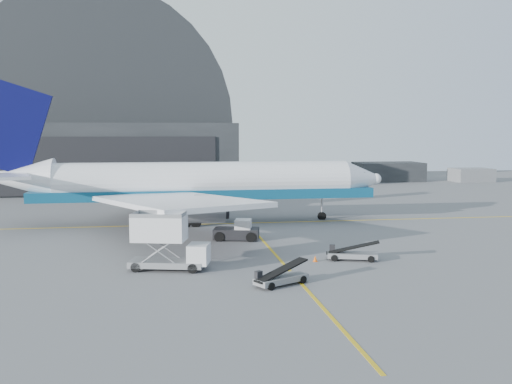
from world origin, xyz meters
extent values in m
plane|color=#565659|center=(0.00, 0.00, 0.00)|extent=(200.00, 200.00, 0.00)
cube|color=gold|center=(0.00, 20.00, 0.01)|extent=(80.00, 0.25, 0.02)
cube|color=gold|center=(0.00, -2.00, 0.01)|extent=(0.25, 40.00, 0.02)
cube|color=black|center=(-22.00, 65.00, 6.00)|extent=(50.00, 28.00, 12.00)
cube|color=black|center=(-22.00, 50.90, 5.00)|extent=(42.00, 0.40, 9.50)
cube|color=black|center=(38.00, 72.00, 0.00)|extent=(14.00, 8.00, 4.00)
cube|color=slate|center=(55.00, 68.00, 0.00)|extent=(8.00, 6.00, 2.80)
cylinder|color=white|center=(-4.70, 21.26, 4.83)|extent=(33.47, 4.46, 4.46)
cone|color=white|center=(14.08, 21.26, 4.83)|extent=(4.09, 4.46, 4.46)
sphere|color=white|center=(15.94, 21.26, 4.83)|extent=(1.30, 1.30, 1.30)
cone|color=white|center=(-24.69, 21.26, 5.39)|extent=(6.51, 4.46, 4.46)
cube|color=black|center=(12.96, 21.26, 5.39)|extent=(2.42, 2.05, 0.65)
cube|color=navy|center=(-4.70, 21.26, 3.39)|extent=(39.05, 4.51, 1.12)
cube|color=white|center=(-8.42, 10.10, 3.90)|extent=(17.14, 22.80, 1.36)
cube|color=white|center=(-8.42, 32.42, 3.90)|extent=(17.14, 22.80, 1.36)
cube|color=white|center=(-25.15, 17.08, 5.95)|extent=(5.69, 7.78, 0.33)
cube|color=white|center=(-25.15, 25.44, 5.95)|extent=(5.69, 7.78, 0.33)
cube|color=#08093E|center=(-25.62, 21.26, 10.88)|extent=(8.62, 0.46, 10.71)
cylinder|color=gray|center=(-5.63, 13.82, 2.42)|extent=(4.83, 2.51, 2.51)
cylinder|color=gray|center=(-5.63, 28.70, 2.42)|extent=(4.83, 2.51, 2.51)
cylinder|color=#A5A5AA|center=(9.24, 21.26, 1.30)|extent=(0.26, 0.26, 2.60)
cylinder|color=black|center=(9.24, 21.26, 0.42)|extent=(1.02, 0.33, 1.02)
cylinder|color=black|center=(-6.56, 18.29, 0.51)|extent=(1.21, 0.42, 1.21)
cylinder|color=black|center=(-6.56, 24.24, 0.51)|extent=(1.21, 0.42, 1.21)
cube|color=slate|center=(-9.18, -1.21, 0.52)|extent=(6.01, 3.53, 0.47)
cube|color=silver|center=(-6.80, -1.79, 1.27)|extent=(1.97, 2.46, 1.50)
cube|color=black|center=(-6.12, -1.96, 1.50)|extent=(0.50, 1.75, 0.85)
cube|color=silver|center=(-9.72, -1.08, 3.19)|extent=(4.39, 3.22, 1.88)
cylinder|color=black|center=(-7.31, -2.68, 0.38)|extent=(0.80, 0.45, 0.75)
cylinder|color=black|center=(-6.84, -0.76, 0.38)|extent=(0.80, 0.45, 0.75)
cylinder|color=black|center=(-11.51, -1.66, 0.38)|extent=(0.80, 0.45, 0.75)
cylinder|color=black|center=(-11.04, 0.26, 0.38)|extent=(0.80, 0.45, 0.75)
cube|color=black|center=(-2.46, 10.20, 0.60)|extent=(4.79, 3.30, 0.98)
cube|color=silver|center=(-1.82, 10.06, 1.47)|extent=(1.92, 2.25, 0.98)
cylinder|color=black|center=(-1.21, 8.80, 0.44)|extent=(1.04, 0.59, 0.98)
cylinder|color=black|center=(-0.73, 10.93, 0.44)|extent=(1.04, 0.59, 0.98)
cylinder|color=black|center=(-4.19, 9.47, 0.44)|extent=(1.04, 0.59, 0.98)
cylinder|color=black|center=(-3.71, 11.60, 0.44)|extent=(1.04, 0.59, 0.98)
cube|color=slate|center=(-1.44, -6.86, 0.40)|extent=(4.10, 3.09, 0.40)
cube|color=black|center=(-1.44, -6.86, 1.03)|extent=(4.11, 2.82, 1.15)
cube|color=black|center=(-3.09, -7.21, 0.85)|extent=(0.57, 0.53, 0.54)
cylinder|color=black|center=(0.12, -6.71, 0.27)|extent=(0.58, 0.46, 0.54)
cylinder|color=black|center=(-0.48, -5.61, 0.27)|extent=(0.58, 0.46, 0.54)
cylinder|color=black|center=(-2.39, -8.10, 0.27)|extent=(0.58, 0.46, 0.54)
cylinder|color=black|center=(-2.99, -7.00, 0.27)|extent=(0.58, 0.46, 0.54)
cube|color=slate|center=(5.85, -0.30, 0.41)|extent=(4.25, 2.47, 0.41)
cube|color=black|center=(5.85, -0.30, 1.05)|extent=(4.37, 2.11, 1.17)
cube|color=black|center=(4.41, 0.66, 0.87)|extent=(0.54, 0.48, 0.55)
cylinder|color=black|center=(7.06, -1.33, 0.27)|extent=(0.59, 0.38, 0.55)
cylinder|color=black|center=(7.43, -0.10, 0.27)|extent=(0.59, 0.38, 0.55)
cylinder|color=black|center=(4.26, -0.49, 0.27)|extent=(0.59, 0.38, 0.55)
cylinder|color=black|center=(4.63, 0.74, 0.27)|extent=(0.59, 0.38, 0.55)
cube|color=#EA5607|center=(2.70, -0.32, 0.01)|extent=(0.34, 0.34, 0.03)
cone|color=#EA5607|center=(2.70, -0.32, 0.24)|extent=(0.34, 0.34, 0.49)
camera|label=1|loc=(-9.10, -44.43, 10.45)|focal=40.00mm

